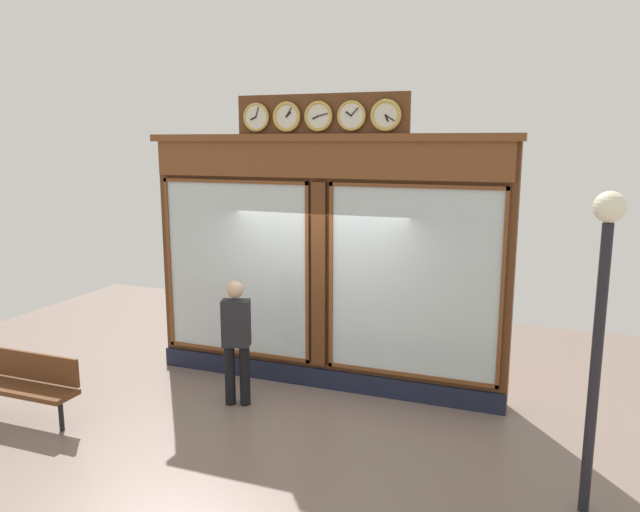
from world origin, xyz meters
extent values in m
plane|color=#7A665B|center=(0.00, 2.80, 0.00)|extent=(14.00, 14.00, 0.00)
cube|color=#5B3319|center=(0.00, -0.15, 1.74)|extent=(5.14, 0.30, 3.47)
cube|color=#191E33|center=(0.00, 0.02, 0.14)|extent=(5.14, 0.08, 0.28)
cube|color=brown|center=(0.00, 0.04, 3.23)|extent=(5.03, 0.08, 0.48)
cube|color=brown|center=(0.00, 0.02, 3.52)|extent=(5.24, 0.20, 0.10)
cube|color=silver|center=(-1.31, 0.01, 1.64)|extent=(2.22, 0.02, 2.49)
cube|color=brown|center=(-1.31, 0.04, 2.91)|extent=(2.32, 0.04, 0.05)
cube|color=brown|center=(-1.31, 0.04, 0.37)|extent=(2.32, 0.04, 0.05)
cube|color=brown|center=(-2.44, 0.04, 1.64)|extent=(0.05, 0.04, 2.59)
cube|color=brown|center=(-0.18, 0.04, 1.64)|extent=(0.05, 0.04, 2.59)
cube|color=silver|center=(1.31, 0.01, 1.64)|extent=(2.22, 0.02, 2.49)
cube|color=brown|center=(1.31, 0.04, 2.91)|extent=(2.32, 0.04, 0.05)
cube|color=brown|center=(1.31, 0.04, 0.37)|extent=(2.32, 0.04, 0.05)
cube|color=brown|center=(2.44, 0.04, 1.64)|extent=(0.05, 0.04, 2.59)
cube|color=brown|center=(0.18, 0.04, 1.64)|extent=(0.05, 0.04, 2.59)
cube|color=#5B3319|center=(0.00, 0.03, 1.64)|extent=(0.20, 0.10, 2.59)
cube|color=#5B3319|center=(0.00, -0.02, 3.80)|extent=(2.41, 0.06, 0.59)
cylinder|color=silver|center=(-0.91, 0.06, 3.80)|extent=(0.32, 0.02, 0.32)
torus|color=gold|center=(-0.91, 0.06, 3.80)|extent=(0.40, 0.05, 0.40)
cube|color=black|center=(-0.93, 0.07, 3.76)|extent=(0.05, 0.01, 0.09)
cube|color=black|center=(-0.97, 0.07, 3.76)|extent=(0.12, 0.01, 0.08)
sphere|color=black|center=(-0.91, 0.08, 3.80)|extent=(0.02, 0.02, 0.02)
cylinder|color=silver|center=(-0.46, 0.06, 3.80)|extent=(0.32, 0.02, 0.32)
torus|color=gold|center=(-0.46, 0.06, 3.80)|extent=(0.39, 0.04, 0.39)
cube|color=black|center=(-0.42, 0.07, 3.82)|extent=(0.08, 0.01, 0.07)
cube|color=black|center=(-0.50, 0.07, 3.85)|extent=(0.10, 0.01, 0.11)
sphere|color=black|center=(-0.46, 0.08, 3.80)|extent=(0.02, 0.02, 0.02)
cylinder|color=silver|center=(0.00, 0.06, 3.80)|extent=(0.32, 0.02, 0.32)
torus|color=gold|center=(0.00, 0.06, 3.80)|extent=(0.40, 0.05, 0.40)
cube|color=black|center=(0.04, 0.07, 3.78)|extent=(0.09, 0.01, 0.05)
cube|color=black|center=(-0.07, 0.07, 3.81)|extent=(0.14, 0.01, 0.04)
sphere|color=black|center=(0.00, 0.08, 3.80)|extent=(0.02, 0.02, 0.02)
cylinder|color=silver|center=(0.46, 0.06, 3.80)|extent=(0.32, 0.02, 0.32)
torus|color=gold|center=(0.46, 0.06, 3.80)|extent=(0.40, 0.05, 0.40)
cube|color=black|center=(0.42, 0.07, 3.83)|extent=(0.08, 0.01, 0.07)
cube|color=black|center=(0.42, 0.07, 3.85)|extent=(0.08, 0.01, 0.12)
sphere|color=black|center=(0.46, 0.08, 3.80)|extent=(0.02, 0.02, 0.02)
cylinder|color=silver|center=(0.91, 0.06, 3.80)|extent=(0.32, 0.02, 0.32)
torus|color=gold|center=(0.91, 0.06, 3.80)|extent=(0.39, 0.04, 0.39)
cube|color=black|center=(0.95, 0.07, 3.78)|extent=(0.09, 0.01, 0.05)
cube|color=black|center=(0.89, 0.07, 3.86)|extent=(0.05, 0.01, 0.13)
sphere|color=black|center=(0.91, 0.08, 3.80)|extent=(0.02, 0.02, 0.02)
cylinder|color=black|center=(0.92, 0.97, 0.41)|extent=(0.14, 0.14, 0.82)
cylinder|color=black|center=(0.72, 0.91, 0.41)|extent=(0.14, 0.14, 0.82)
cube|color=#232328|center=(0.82, 0.94, 1.13)|extent=(0.41, 0.32, 0.62)
sphere|color=tan|center=(0.82, 0.94, 1.58)|extent=(0.22, 0.22, 0.22)
cylinder|color=black|center=(-3.41, 1.90, 1.38)|extent=(0.10, 0.10, 2.77)
sphere|color=#F4EFCC|center=(-3.41, 1.90, 2.91)|extent=(0.28, 0.28, 0.28)
cube|color=#5B3319|center=(3.01, 2.38, 0.45)|extent=(1.40, 0.40, 0.06)
cube|color=#5B3319|center=(3.01, 2.21, 0.69)|extent=(1.40, 0.04, 0.36)
cylinder|color=black|center=(2.46, 2.38, 0.23)|extent=(0.06, 0.06, 0.45)
camera|label=1|loc=(-2.92, 7.70, 3.47)|focal=34.10mm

